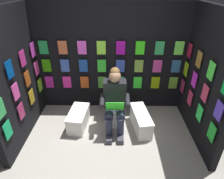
{
  "coord_description": "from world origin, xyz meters",
  "views": [
    {
      "loc": [
        -0.07,
        1.93,
        2.47
      ],
      "look_at": [
        -0.03,
        -0.93,
        0.85
      ],
      "focal_mm": 31.16,
      "sensor_mm": 36.0,
      "label": 1
    }
  ],
  "objects": [
    {
      "name": "comic_longbox_far",
      "position": [
        0.61,
        -0.99,
        0.17
      ],
      "size": [
        0.38,
        0.67,
        0.34
      ],
      "rotation": [
        0.0,
        0.0,
        -0.1
      ],
      "color": "white",
      "rests_on": "ground"
    },
    {
      "name": "display_wall_back",
      "position": [
        0.0,
        -1.75,
        1.08
      ],
      "size": [
        3.05,
        0.14,
        2.17
      ],
      "color": "black",
      "rests_on": "ground"
    },
    {
      "name": "display_wall_right",
      "position": [
        1.52,
        -0.85,
        1.08
      ],
      "size": [
        0.14,
        1.7,
        2.17
      ],
      "color": "black",
      "rests_on": "ground"
    },
    {
      "name": "person_reading",
      "position": [
        -0.08,
        -0.95,
        0.6
      ],
      "size": [
        0.53,
        0.68,
        1.19
      ],
      "rotation": [
        0.0,
        0.0,
        0.01
      ],
      "color": "black",
      "rests_on": "ground"
    },
    {
      "name": "toilet",
      "position": [
        -0.08,
        -1.18,
        0.33
      ],
      "size": [
        0.41,
        0.56,
        0.77
      ],
      "rotation": [
        0.0,
        0.0,
        0.01
      ],
      "color": "white",
      "rests_on": "ground"
    },
    {
      "name": "comic_longbox_near",
      "position": [
        -0.57,
        -0.94,
        0.18
      ],
      "size": [
        0.37,
        0.78,
        0.36
      ],
      "rotation": [
        0.0,
        0.0,
        0.15
      ],
      "color": "white",
      "rests_on": "ground"
    },
    {
      "name": "ground_plane",
      "position": [
        0.0,
        0.0,
        0.0
      ],
      "size": [
        30.0,
        30.0,
        0.0
      ],
      "primitive_type": "plane",
      "color": "#9E998E"
    },
    {
      "name": "display_wall_left",
      "position": [
        -1.52,
        -0.85,
        1.08
      ],
      "size": [
        0.14,
        1.7,
        2.17
      ],
      "color": "black",
      "rests_on": "ground"
    }
  ]
}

